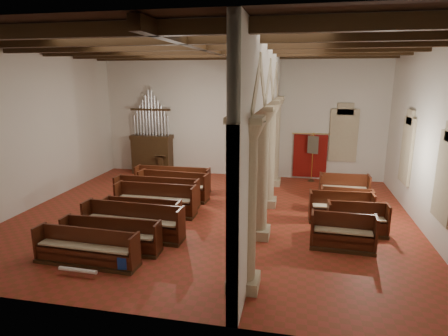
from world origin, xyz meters
TOP-DOWN VIEW (x-y plane):
  - floor at (0.00, 0.00)m, footprint 14.00×14.00m
  - ceiling at (0.00, 0.00)m, footprint 14.00×14.00m
  - wall_back at (0.00, 6.00)m, footprint 14.00×0.02m
  - wall_front at (0.00, -6.00)m, footprint 14.00×0.02m
  - wall_left at (-7.00, 0.00)m, footprint 0.02×12.00m
  - wall_right at (7.00, 0.00)m, footprint 0.02×12.00m
  - ceiling_beams at (0.00, 0.00)m, footprint 13.80×11.80m
  - arcade at (1.80, 0.00)m, footprint 0.90×11.90m
  - window_right_a at (6.98, -1.50)m, footprint 0.03×1.00m
  - window_right_b at (6.98, 2.50)m, footprint 0.03×1.00m
  - window_back at (5.00, 5.98)m, footprint 1.00×0.03m
  - pipe_organ at (-4.50, 5.50)m, footprint 2.10×0.85m
  - lectern at (-3.79, 4.82)m, footprint 0.48×0.48m
  - dossal_curtain at (3.50, 5.92)m, footprint 1.80×0.07m
  - processional_banner at (3.61, 5.49)m, footprint 0.50×0.64m
  - hymnal_box_a at (-1.29, -4.33)m, footprint 0.35×0.30m
  - hymnal_box_b at (-0.69, -2.39)m, footprint 0.45×0.41m
  - hymnal_box_c at (-1.04, 0.17)m, footprint 0.35×0.32m
  - tube_heater_a at (-2.36, -4.80)m, footprint 1.05×0.12m
  - tube_heater_b at (-1.60, -2.75)m, footprint 0.89×0.36m
  - nave_pew_0 at (-2.48, -4.17)m, footprint 2.92×0.74m
  - nave_pew_1 at (-2.21, -3.31)m, footprint 2.91×0.70m
  - nave_pew_2 at (-1.99, -2.35)m, footprint 3.25×0.86m
  - nave_pew_3 at (-2.01, -1.59)m, footprint 2.61×0.70m
  - nave_pew_4 at (-2.06, -0.27)m, footprint 2.96×0.77m
  - nave_pew_5 at (-2.35, 0.57)m, footprint 3.31×0.79m
  - nave_pew_6 at (-2.02, 1.55)m, footprint 2.95×0.94m
  - nave_pew_7 at (-2.37, 2.49)m, footprint 3.28×0.78m
  - aisle_pew_0 at (4.32, -1.85)m, footprint 1.86×0.78m
  - aisle_pew_1 at (4.87, -0.67)m, footprint 1.89×0.77m
  - aisle_pew_2 at (4.46, 0.28)m, footprint 2.15×0.81m
  - aisle_pew_3 at (4.74, 1.15)m, footprint 1.88×0.73m
  - aisle_pew_4 at (4.79, 2.53)m, footprint 1.92×0.80m

SIDE VIEW (x-z plane):
  - floor at x=0.00m, z-range 0.00..0.00m
  - tube_heater_a at x=-2.36m, z-range 0.11..0.21m
  - tube_heater_b at x=-1.60m, z-range 0.11..0.21m
  - hymnal_box_c at x=-1.04m, z-range 0.10..0.39m
  - hymnal_box_a at x=-1.29m, z-range 0.10..0.42m
  - hymnal_box_b at x=-0.69m, z-range 0.10..0.47m
  - nave_pew_1 at x=-2.21m, z-range -0.16..0.79m
  - nave_pew_0 at x=-2.48m, z-range -0.16..0.79m
  - aisle_pew_3 at x=4.74m, z-range -0.16..0.80m
  - nave_pew_3 at x=-2.01m, z-range -0.17..0.83m
  - aisle_pew_1 at x=4.87m, z-range -0.17..0.86m
  - aisle_pew_0 at x=4.32m, z-range -0.17..0.88m
  - aisle_pew_2 at x=4.46m, z-range -0.17..0.89m
  - nave_pew_2 at x=-1.99m, z-range -0.19..0.90m
  - nave_pew_7 at x=-2.37m, z-range -0.19..0.91m
  - nave_pew_5 at x=-2.35m, z-range -0.19..0.94m
  - nave_pew_4 at x=-2.06m, z-range -0.19..0.94m
  - nave_pew_6 at x=-2.02m, z-range -0.19..0.94m
  - aisle_pew_4 at x=4.79m, z-range -0.18..0.96m
  - lectern at x=-3.79m, z-range -0.10..1.08m
  - processional_banner at x=3.61m, z-range -0.39..1.98m
  - dossal_curtain at x=3.50m, z-range 0.08..2.25m
  - pipe_organ at x=-4.50m, z-range -0.83..3.57m
  - window_right_a at x=6.98m, z-range 1.10..3.30m
  - window_right_b at x=6.98m, z-range 1.10..3.30m
  - window_back at x=5.00m, z-range 1.10..3.30m
  - wall_back at x=0.00m, z-range 0.00..6.00m
  - wall_front at x=0.00m, z-range 0.00..6.00m
  - wall_left at x=-7.00m, z-range 0.00..6.00m
  - wall_right at x=7.00m, z-range 0.00..6.00m
  - arcade at x=1.80m, z-range 0.56..6.56m
  - ceiling_beams at x=0.00m, z-range 5.67..5.97m
  - ceiling at x=0.00m, z-range 6.00..6.00m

